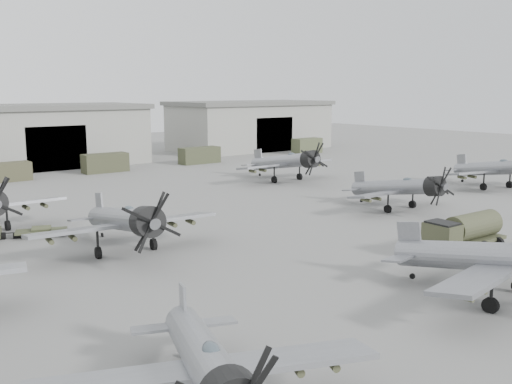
% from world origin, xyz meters
% --- Properties ---
extents(ground, '(220.00, 220.00, 0.00)m').
position_xyz_m(ground, '(0.00, 0.00, 0.00)').
color(ground, slate).
rests_on(ground, ground).
extents(hangar_center, '(29.00, 14.80, 8.70)m').
position_xyz_m(hangar_center, '(0.00, 61.96, 4.37)').
color(hangar_center, gray).
rests_on(hangar_center, ground).
extents(hangar_right, '(29.00, 14.80, 8.70)m').
position_xyz_m(hangar_right, '(38.00, 61.96, 4.37)').
color(hangar_right, gray).
rests_on(hangar_right, ground).
extents(support_truck_3, '(5.36, 2.20, 2.23)m').
position_xyz_m(support_truck_3, '(-7.92, 50.00, 1.12)').
color(support_truck_3, '#403F2A').
rests_on(support_truck_3, ground).
extents(support_truck_4, '(5.91, 2.20, 2.48)m').
position_xyz_m(support_truck_4, '(4.46, 50.00, 1.24)').
color(support_truck_4, '#393B26').
rests_on(support_truck_4, ground).
extents(support_truck_5, '(6.16, 2.20, 2.39)m').
position_xyz_m(support_truck_5, '(19.20, 50.00, 1.19)').
color(support_truck_5, '#3A3E28').
rests_on(support_truck_5, ground).
extents(support_truck_7, '(5.31, 2.20, 2.57)m').
position_xyz_m(support_truck_7, '(40.99, 50.00, 1.29)').
color(support_truck_7, '#464C31').
rests_on(support_truck_7, ground).
extents(aircraft_near_0, '(11.38, 10.29, 4.62)m').
position_xyz_m(aircraft_near_0, '(-16.94, -6.67, 2.10)').
color(aircraft_near_0, gray).
rests_on(aircraft_near_0, ground).
extents(aircraft_near_1, '(12.87, 11.58, 5.11)m').
position_xyz_m(aircraft_near_1, '(1.11, -7.16, 2.32)').
color(aircraft_near_1, gray).
rests_on(aircraft_near_1, ground).
extents(aircraft_mid_1, '(12.71, 11.44, 5.06)m').
position_xyz_m(aircraft_mid_1, '(-10.30, 12.99, 2.30)').
color(aircraft_mid_1, gray).
rests_on(aircraft_mid_1, ground).
extents(aircraft_mid_2, '(11.40, 10.26, 4.58)m').
position_xyz_m(aircraft_mid_2, '(15.35, 10.48, 2.08)').
color(aircraft_mid_2, gray).
rests_on(aircraft_mid_2, ground).
extents(aircraft_mid_3, '(12.63, 11.37, 5.03)m').
position_xyz_m(aircraft_mid_3, '(32.76, 10.96, 2.29)').
color(aircraft_mid_3, gray).
rests_on(aircraft_mid_3, ground).
extents(aircraft_far_1, '(12.98, 11.68, 5.21)m').
position_xyz_m(aircraft_far_1, '(18.24, 29.23, 2.37)').
color(aircraft_far_1, gray).
rests_on(aircraft_far_1, ground).
extents(fuel_tanker, '(6.66, 2.80, 2.53)m').
position_xyz_m(fuel_tanker, '(7.80, -0.44, 1.45)').
color(fuel_tanker, '#3C3E29').
rests_on(fuel_tanker, ground).
extents(tug_trailer, '(6.31, 3.43, 1.27)m').
position_xyz_m(tug_trailer, '(-15.34, 22.04, 0.48)').
color(tug_trailer, '#3D422B').
rests_on(tug_trailer, ground).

